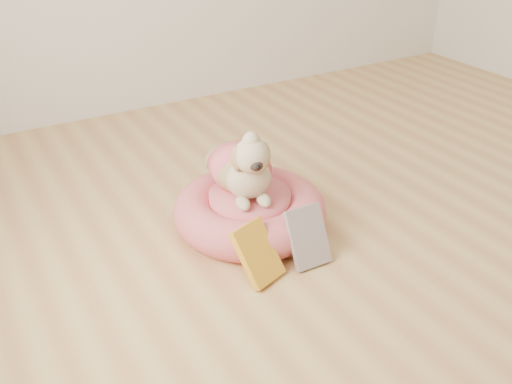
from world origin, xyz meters
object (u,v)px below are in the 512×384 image
pet_bed (250,211)px  dog (242,156)px  book_yellow (258,253)px  book_white (308,237)px

pet_bed → dog: size_ratio=1.49×
pet_bed → book_yellow: book_yellow is taller
dog → pet_bed: bearing=-58.9°
dog → book_yellow: (-0.13, -0.34, -0.21)m
pet_bed → dog: bearing=109.0°
book_yellow → book_white: book_white is taller
pet_bed → book_yellow: bearing=-114.8°
pet_bed → dog: 0.24m
dog → book_yellow: 0.42m
pet_bed → dog: dog is taller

